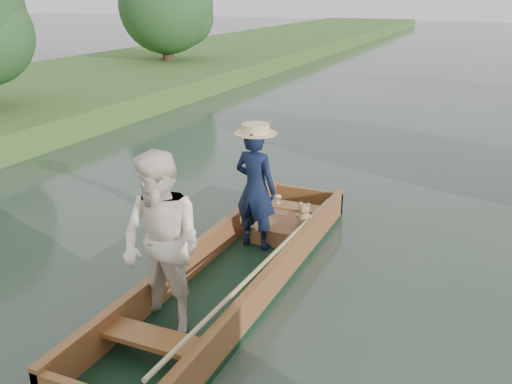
% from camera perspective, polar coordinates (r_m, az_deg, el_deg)
% --- Properties ---
extents(ground, '(120.00, 120.00, 0.00)m').
position_cam_1_polar(ground, '(6.57, -2.14, -9.46)').
color(ground, '#283D30').
rests_on(ground, ground).
extents(trees_far, '(22.87, 14.01, 4.37)m').
position_cam_1_polar(trees_far, '(13.82, 12.84, 15.97)').
color(trees_far, '#47331E').
rests_on(trees_far, ground).
extents(punt, '(1.24, 5.00, 1.85)m').
position_cam_1_polar(punt, '(6.15, -3.95, -5.16)').
color(punt, black).
rests_on(punt, ground).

